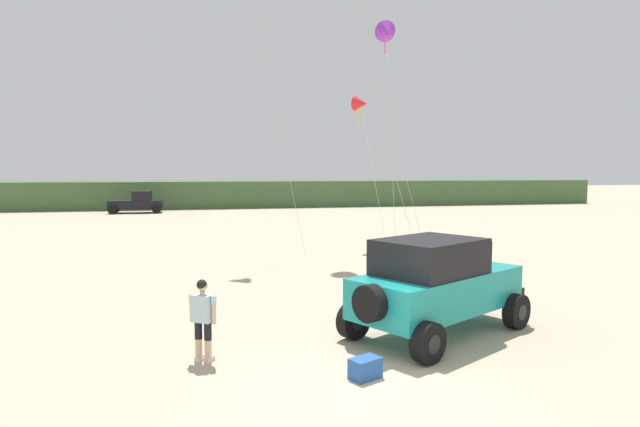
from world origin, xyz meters
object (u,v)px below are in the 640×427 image
Objects in this scene: jeep at (436,283)px; distant_pickup at (137,203)px; cooler_box at (365,368)px; kite_green_box at (388,33)px; kite_white_parafoil at (361,104)px; person_watching at (203,316)px.

jeep is 40.24m from distant_pickup.
cooler_box is 21.79m from kite_green_box.
distant_pickup is at bearing 106.05° from jeep.
kite_white_parafoil is at bearing -140.53° from kite_green_box.
cooler_box is (2.90, -1.50, -0.75)m from person_watching.
person_watching is at bearing 127.04° from cooler_box.
distant_pickup is (-11.13, 38.67, -0.26)m from jeep.
person_watching is 2.98× the size of cooler_box.
jeep is 5.35m from person_watching.
person_watching is at bearing -117.58° from kite_white_parafoil.
jeep reaches higher than distant_pickup.
kite_green_box is (15.39, -23.11, 10.01)m from distant_pickup.
distant_pickup reaches higher than cooler_box.
jeep is at bearing 16.64° from cooler_box.
person_watching is 0.22× the size of kite_white_parafoil.
person_watching is at bearing -172.67° from jeep.
distant_pickup is at bearing 118.71° from kite_white_parafoil.
person_watching is 21.34m from kite_green_box.
jeep is at bearing 7.33° from person_watching.
jeep is 15.38m from kite_white_parafoil.
distant_pickup reaches higher than person_watching.
distant_pickup is at bearing 76.40° from cooler_box.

